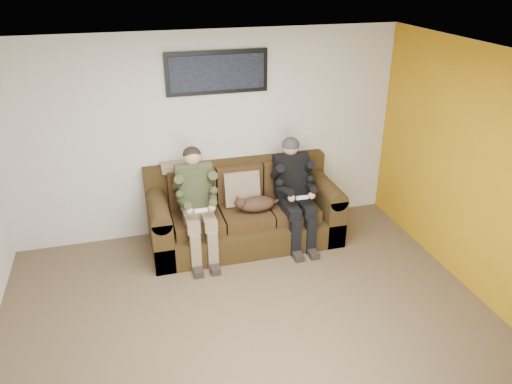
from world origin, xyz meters
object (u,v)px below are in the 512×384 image
object	(u,v)px
person_left	(197,197)
sofa	(243,212)
person_right	(294,186)
framed_poster	(217,72)
cat	(255,204)

from	to	relation	value
person_left	sofa	bearing A→B (deg)	18.04
sofa	person_left	bearing A→B (deg)	-161.96
sofa	person_right	xyz separation A→B (m)	(0.62, -0.20, 0.39)
person_right	sofa	bearing A→B (deg)	162.00
sofa	framed_poster	size ratio (longest dim) A/B	1.91
person_right	cat	world-z (taller)	person_right
person_left	person_right	xyz separation A→B (m)	(1.23, 0.00, 0.00)
cat	framed_poster	distance (m)	1.66
cat	person_left	bearing A→B (deg)	179.52
sofa	person_right	size ratio (longest dim) A/B	1.78
person_right	cat	size ratio (longest dim) A/B	2.04
sofa	person_left	size ratio (longest dim) A/B	1.79
sofa	cat	size ratio (longest dim) A/B	3.62
person_left	person_right	bearing A→B (deg)	0.02
person_right	cat	distance (m)	0.54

